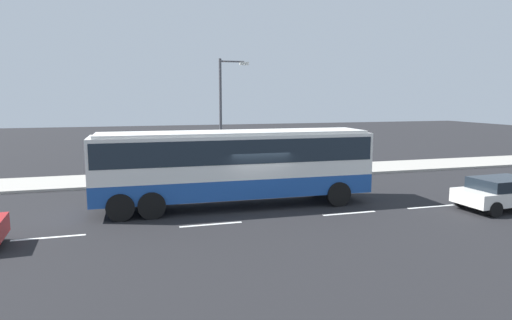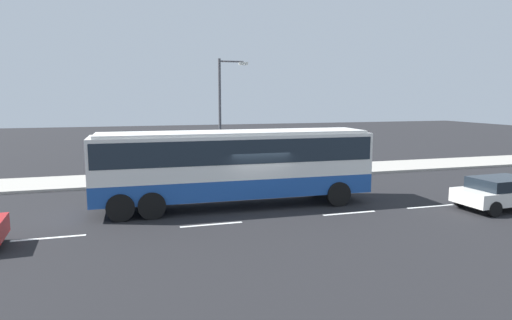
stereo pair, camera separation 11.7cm
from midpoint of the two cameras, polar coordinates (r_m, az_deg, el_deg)
The scene contains 8 objects.
ground_plane at distance 19.66m, azimuth 0.13°, elevation -6.08°, with size 120.00×120.00×0.00m, color black.
sidewalk_curb at distance 27.26m, azimuth -4.63°, elevation -1.96°, with size 80.00×4.00×0.15m, color #A8A399.
lane_centreline at distance 17.04m, azimuth -6.91°, elevation -8.36°, with size 24.30×0.16×0.01m.
coach_bus at distance 19.39m, azimuth -2.58°, elevation -0.01°, with size 12.16×2.82×3.35m.
car_white_minivan at distance 22.01m, azimuth 29.62°, elevation -3.63°, with size 4.52×2.18×1.39m.
pedestrian_near_curb at distance 27.54m, azimuth 3.93°, elevation 0.22°, with size 0.32×0.32×1.59m.
pedestrian_at_crossing at distance 27.99m, azimuth -0.19°, elevation 0.30°, with size 0.32×0.32×1.54m.
street_lamp at distance 25.68m, azimuth -4.08°, elevation 6.45°, with size 1.75×0.24×6.85m.
Camera 1 is at (-5.33, -18.31, 4.80)m, focal length 30.97 mm.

